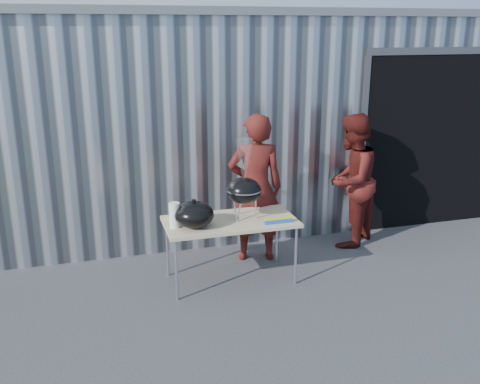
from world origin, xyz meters
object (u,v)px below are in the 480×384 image
object	(u,v)px
kettle_grill	(244,183)
person_cook	(255,188)
folding_table	(230,223)
person_bystander	(351,181)

from	to	relation	value
kettle_grill	person_cook	xyz separation A→B (m)	(0.30, 0.51, -0.24)
person_cook	kettle_grill	bearing A→B (deg)	70.24
kettle_grill	person_cook	size ratio (longest dim) A/B	0.49
folding_table	kettle_grill	distance (m)	0.50
person_cook	person_bystander	xyz separation A→B (m)	(1.37, 0.11, -0.04)
person_bystander	kettle_grill	bearing A→B (deg)	-19.31
kettle_grill	person_cook	world-z (taller)	person_cook
folding_table	person_bystander	bearing A→B (deg)	19.00
folding_table	person_cook	size ratio (longest dim) A/B	0.80
kettle_grill	person_bystander	size ratio (longest dim) A/B	0.52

